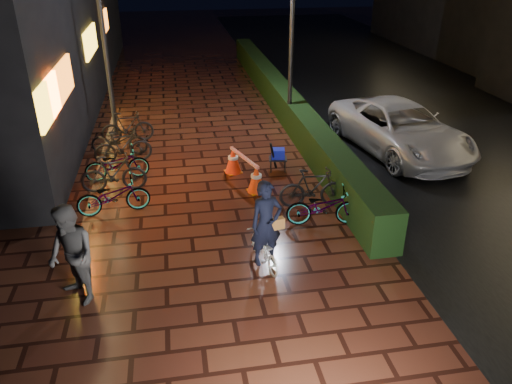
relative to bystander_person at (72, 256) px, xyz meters
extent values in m
plane|color=#381911|center=(2.65, 2.31, -0.94)|extent=(80.00, 80.00, 0.00)
cube|color=black|center=(11.65, 7.31, -0.93)|extent=(11.00, 60.00, 0.01)
cube|color=black|center=(5.95, 10.31, -0.44)|extent=(0.70, 20.00, 1.00)
imported|color=#4F4F51|center=(0.00, 0.00, 0.00)|extent=(1.12, 1.15, 1.87)
imported|color=#B6B6BB|center=(8.57, 5.72, -0.20)|extent=(3.30, 5.60, 1.46)
cube|color=yellow|center=(-0.80, 3.81, 1.66)|extent=(0.08, 2.00, 0.90)
cube|color=orange|center=(-0.80, 5.31, 1.66)|extent=(0.08, 3.00, 0.90)
cube|color=yellow|center=(-0.80, 11.31, 1.66)|extent=(0.08, 2.80, 0.90)
cube|color=orange|center=(-0.80, 16.31, 1.66)|extent=(0.08, 2.20, 0.90)
cylinder|color=black|center=(5.67, 7.91, 1.65)|extent=(0.15, 0.15, 5.16)
cylinder|color=black|center=(-0.03, 8.75, 1.85)|extent=(0.18, 0.18, 5.57)
imported|color=silver|center=(3.46, 0.52, -0.60)|extent=(0.71, 1.35, 0.68)
imported|color=black|center=(3.48, 0.43, 0.05)|extent=(0.70, 0.54, 1.73)
cube|color=#945E28|center=(3.68, 0.45, 0.01)|extent=(0.32, 0.19, 0.22)
cone|color=red|center=(3.85, 3.74, -0.57)|extent=(0.46, 0.46, 0.73)
cone|color=#FF300D|center=(3.43, 5.03, -0.57)|extent=(0.46, 0.46, 0.73)
cube|color=orange|center=(3.85, 3.74, -0.92)|extent=(0.50, 0.50, 0.03)
cube|color=orange|center=(3.43, 5.03, -0.92)|extent=(0.50, 0.50, 0.03)
cube|color=red|center=(3.64, 4.38, -0.24)|extent=(0.56, 1.52, 0.07)
cube|color=black|center=(4.67, 4.94, -0.58)|extent=(0.55, 0.47, 0.04)
cylinder|color=black|center=(4.45, 4.81, -0.77)|extent=(0.03, 0.03, 0.34)
cylinder|color=black|center=(4.84, 4.75, -0.77)|extent=(0.03, 0.03, 0.34)
cylinder|color=black|center=(4.50, 5.13, -0.77)|extent=(0.03, 0.03, 0.34)
cylinder|color=black|center=(4.89, 5.06, -0.77)|extent=(0.03, 0.03, 0.34)
cube|color=#0D16B3|center=(4.67, 4.94, -0.43)|extent=(0.40, 0.36, 0.27)
cylinder|color=black|center=(4.52, 4.83, -0.45)|extent=(0.28, 0.31, 0.86)
imported|color=black|center=(0.31, 5.10, -0.49)|extent=(1.75, 0.80, 0.89)
imported|color=black|center=(0.42, 7.94, -0.44)|extent=(1.67, 0.62, 0.98)
imported|color=black|center=(0.29, 4.37, -0.44)|extent=(1.65, 0.51, 0.98)
imported|color=black|center=(0.37, 3.19, -0.49)|extent=(1.76, 0.84, 0.89)
imported|color=black|center=(0.39, 6.24, -0.44)|extent=(1.68, 0.68, 0.98)
imported|color=black|center=(0.24, 6.92, -0.49)|extent=(1.76, 0.86, 0.89)
imported|color=black|center=(5.06, 1.85, -0.49)|extent=(1.74, 0.78, 0.89)
imported|color=black|center=(5.05, 2.72, -0.44)|extent=(1.66, 0.57, 0.98)
camera|label=1|loc=(1.91, -7.57, 4.81)|focal=35.00mm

